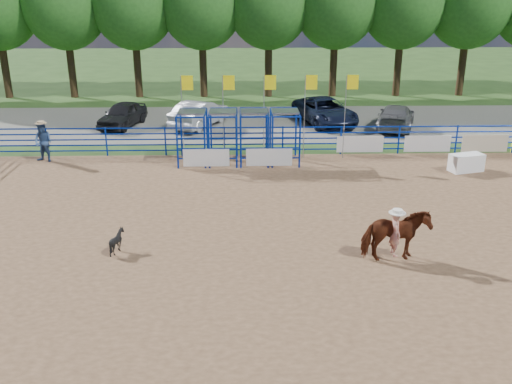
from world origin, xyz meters
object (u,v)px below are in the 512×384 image
(announcer_table, at_px, (466,163))
(car_a, at_px, (122,115))
(car_c, at_px, (325,111))
(car_b, at_px, (199,114))
(car_d, at_px, (396,117))
(horse_and_rider, at_px, (395,233))
(calf, at_px, (117,241))
(spectator_cowboy, at_px, (43,142))

(announcer_table, relative_size, car_a, 0.36)
(announcer_table, relative_size, car_c, 0.27)
(announcer_table, height_order, car_c, car_c)
(car_b, bearing_deg, announcer_table, 169.87)
(car_b, xyz_separation_m, car_d, (11.94, -0.82, -0.08))
(car_b, relative_size, car_d, 0.98)
(horse_and_rider, bearing_deg, car_a, 123.52)
(horse_and_rider, distance_m, car_b, 19.63)
(car_a, bearing_deg, car_b, 13.27)
(calf, xyz_separation_m, car_b, (1.55, 17.34, 0.40))
(horse_and_rider, bearing_deg, car_b, 112.22)
(horse_and_rider, height_order, car_c, horse_and_rider)
(announcer_table, xyz_separation_m, spectator_cowboy, (-20.31, 2.06, 0.60))
(spectator_cowboy, xyz_separation_m, car_d, (19.11, 6.30, -0.30))
(announcer_table, xyz_separation_m, car_a, (-17.86, 9.35, 0.31))
(car_a, height_order, car_d, car_a)
(announcer_table, bearing_deg, car_d, 98.18)
(horse_and_rider, distance_m, car_c, 18.75)
(car_a, distance_m, car_c, 12.54)
(car_b, distance_m, car_c, 7.83)
(horse_and_rider, distance_m, spectator_cowboy, 18.31)
(announcer_table, bearing_deg, car_b, 145.07)
(horse_and_rider, xyz_separation_m, spectator_cowboy, (-14.59, 11.06, 0.07))
(car_b, bearing_deg, horse_and_rider, 137.02)
(announcer_table, xyz_separation_m, car_b, (-13.14, 9.18, 0.38))
(calf, xyz_separation_m, car_a, (-3.18, 17.51, 0.34))
(announcer_table, relative_size, calf, 2.00)
(car_a, xyz_separation_m, car_c, (12.54, 0.40, 0.05))
(car_a, bearing_deg, calf, -64.40)
(horse_and_rider, bearing_deg, announcer_table, 57.58)
(announcer_table, height_order, car_a, car_a)
(announcer_table, distance_m, car_b, 16.03)
(announcer_table, distance_m, calf, 16.81)
(spectator_cowboy, bearing_deg, car_b, 44.80)
(car_b, bearing_deg, calf, 109.69)
(calf, distance_m, car_b, 17.42)
(car_d, bearing_deg, car_c, 0.44)
(spectator_cowboy, bearing_deg, announcer_table, -5.78)
(spectator_cowboy, height_order, car_d, spectator_cowboy)
(calf, relative_size, car_d, 0.16)
(car_b, bearing_deg, spectator_cowboy, 69.60)
(calf, distance_m, car_c, 20.22)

